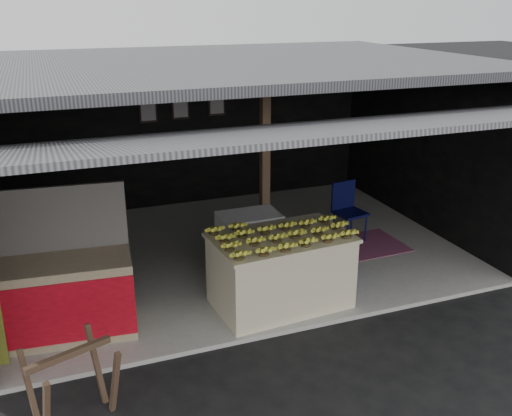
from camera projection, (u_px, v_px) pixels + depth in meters
name	position (u px, v px, depth m)	size (l,w,h in m)	color
ground	(298.00, 332.00, 6.96)	(80.00, 80.00, 0.00)	black
concrete_slab	(233.00, 250.00, 9.15)	(7.00, 5.00, 0.06)	gray
shophouse	(225.00, 119.00, 8.71)	(7.40, 7.29, 3.02)	black
banana_table	(281.00, 270.00, 7.33)	(1.81, 1.19, 0.96)	beige
banana_pile	(281.00, 229.00, 7.13)	(1.61, 0.97, 0.19)	yellow
white_crate	(249.00, 245.00, 8.12)	(0.85, 0.59, 0.94)	white
neighbor_stall	(59.00, 294.00, 6.65)	(1.75, 0.92, 1.75)	#998466
sawhorse	(72.00, 379.00, 5.30)	(0.90, 0.90, 0.80)	brown
water_barrel	(341.00, 262.00, 8.13)	(0.31, 0.31, 0.46)	#0C118A
plastic_chair	(347.00, 206.00, 9.35)	(0.52, 0.52, 0.97)	#0A0C38
magenta_rug	(357.00, 246.00, 9.21)	(1.50, 1.00, 0.01)	maroon
picture_frames	(182.00, 108.00, 10.54)	(1.62, 0.04, 0.46)	black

